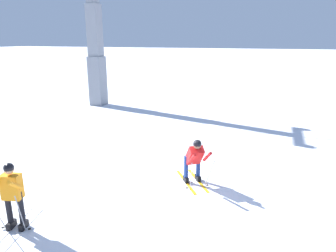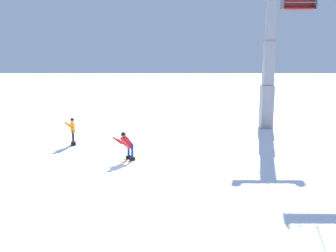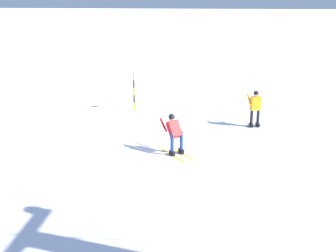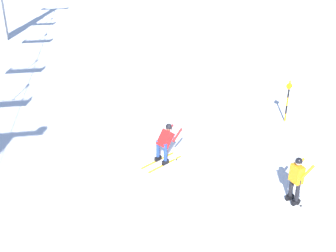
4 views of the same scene
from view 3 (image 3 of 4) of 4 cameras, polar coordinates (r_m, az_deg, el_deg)
ground_plane at (r=17.16m, az=3.58°, el=-2.81°), size 260.00×260.00×0.00m
skier_carving_main at (r=16.33m, az=0.78°, el=-0.64°), size 1.48×1.76×1.63m
trail_marker_pole at (r=22.23m, az=-4.41°, el=4.64°), size 0.07×0.28×1.95m
skier_distant_uphill at (r=19.83m, az=11.17°, el=2.51°), size 0.83×1.75×1.67m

